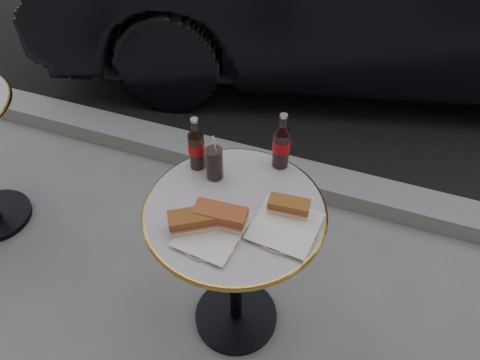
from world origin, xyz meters
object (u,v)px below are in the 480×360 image
(bistro_table, at_px, (236,271))
(cola_glass, at_px, (214,163))
(plate_right, at_px, (285,227))
(cola_bottle_right, at_px, (282,141))
(cola_bottle_left, at_px, (196,143))
(plate_left, at_px, (210,236))

(bistro_table, xyz_separation_m, cola_glass, (-0.12, 0.12, 0.43))
(bistro_table, height_order, plate_right, plate_right)
(cola_glass, bearing_deg, bistro_table, -44.58)
(cola_bottle_right, bearing_deg, plate_right, -69.92)
(cola_bottle_right, height_order, cola_glass, cola_bottle_right)
(cola_bottle_left, relative_size, cola_bottle_right, 0.94)
(cola_glass, bearing_deg, cola_bottle_right, 34.88)
(plate_right, distance_m, cola_bottle_left, 0.43)
(bistro_table, height_order, cola_bottle_left, cola_bottle_left)
(plate_right, distance_m, cola_glass, 0.34)
(plate_left, xyz_separation_m, cola_glass, (-0.09, 0.26, 0.06))
(plate_right, relative_size, cola_bottle_left, 1.00)
(plate_left, xyz_separation_m, cola_bottle_left, (-0.17, 0.29, 0.10))
(bistro_table, relative_size, plate_left, 3.70)
(plate_left, xyz_separation_m, plate_right, (0.21, 0.11, 0.00))
(plate_left, bearing_deg, cola_bottle_left, 120.34)
(plate_left, distance_m, cola_bottle_left, 0.35)
(plate_left, height_order, plate_right, same)
(bistro_table, xyz_separation_m, plate_right, (0.18, -0.02, 0.37))
(cola_bottle_right, bearing_deg, cola_bottle_left, -158.57)
(plate_right, bearing_deg, bistro_table, 172.26)
(plate_left, bearing_deg, plate_right, 28.10)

